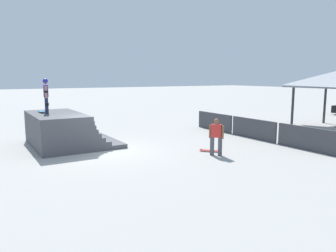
# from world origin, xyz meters

# --- Properties ---
(ground_plane) EXTENTS (160.00, 160.00, 0.00)m
(ground_plane) POSITION_xyz_m (0.00, 0.00, 0.00)
(ground_plane) COLOR #A3A09B
(quarter_pipe_ramp) EXTENTS (4.39, 3.73, 1.55)m
(quarter_pipe_ramp) POSITION_xyz_m (-2.20, -1.24, 0.70)
(quarter_pipe_ramp) COLOR #4C4C51
(quarter_pipe_ramp) RESTS_ON ground
(skater_on_deck) EXTENTS (0.70, 0.28, 1.61)m
(skater_on_deck) POSITION_xyz_m (-2.42, -1.86, 2.48)
(skater_on_deck) COLOR #1E2347
(skater_on_deck) RESTS_ON quarter_pipe_ramp
(skateboard_on_deck) EXTENTS (0.86, 0.23, 0.09)m
(skateboard_on_deck) POSITION_xyz_m (-2.81, -2.02, 1.61)
(skateboard_on_deck) COLOR red
(skateboard_on_deck) RESTS_ON quarter_pipe_ramp
(bystander_walking) EXTENTS (0.56, 0.46, 1.56)m
(bystander_walking) POSITION_xyz_m (3.16, 3.73, 0.87)
(bystander_walking) COLOR #4C4C51
(bystander_walking) RESTS_ON ground
(skateboard_on_ground) EXTENTS (0.75, 0.73, 0.09)m
(skateboard_on_ground) POSITION_xyz_m (2.47, 3.89, 0.06)
(skateboard_on_ground) COLOR silver
(skateboard_on_ground) RESTS_ON ground
(barrier_fence) EXTENTS (9.48, 0.12, 1.05)m
(barrier_fence) POSITION_xyz_m (1.24, 7.82, 0.53)
(barrier_fence) COLOR #3D3D42
(barrier_fence) RESTS_ON ground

